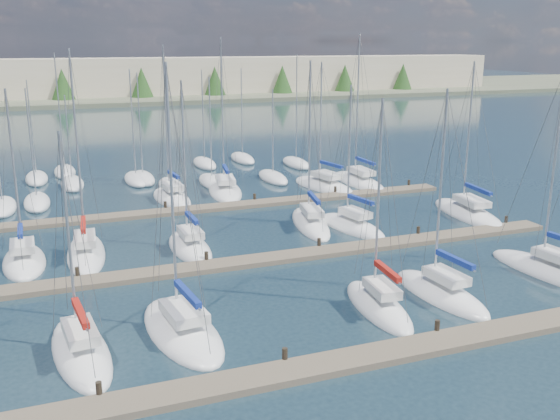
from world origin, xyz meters
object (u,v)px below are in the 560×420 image
object	(u,v)px
sailboat_o	(172,198)
sailboat_h	(24,262)
sailboat_d	(378,306)
sailboat_r	(359,182)
sailboat_q	(324,186)
sailboat_j	(190,247)
sailboat_p	(225,191)
sailboat_i	(86,253)
sailboat_f	(553,272)
sailboat_k	(310,223)
sailboat_e	(441,293)
sailboat_l	(352,226)
sailboat_m	(468,213)
sailboat_b	(81,352)
sailboat_c	(182,330)

from	to	relation	value
sailboat_o	sailboat_h	world-z (taller)	sailboat_o
sailboat_d	sailboat_r	distance (m)	31.01
sailboat_q	sailboat_j	bearing A→B (deg)	-150.94
sailboat_d	sailboat_p	bearing A→B (deg)	96.02
sailboat_i	sailboat_f	distance (m)	30.17
sailboat_p	sailboat_q	world-z (taller)	sailboat_p
sailboat_k	sailboat_r	world-z (taller)	sailboat_r
sailboat_j	sailboat_e	bearing A→B (deg)	-50.25
sailboat_r	sailboat_j	world-z (taller)	sailboat_r
sailboat_k	sailboat_r	xyz separation A→B (m)	(10.63, 12.07, -0.00)
sailboat_l	sailboat_m	bearing A→B (deg)	-9.83
sailboat_j	sailboat_r	bearing A→B (deg)	33.44
sailboat_f	sailboat_l	bearing A→B (deg)	110.72
sailboat_b	sailboat_h	distance (m)	14.24
sailboat_l	sailboat_e	xyz separation A→B (m)	(-1.37, -13.63, 0.01)
sailboat_j	sailboat_c	bearing A→B (deg)	-105.87
sailboat_e	sailboat_d	xyz separation A→B (m)	(-4.20, -0.31, 0.01)
sailboat_k	sailboat_d	xyz separation A→B (m)	(-2.91, -15.83, 0.00)
sailboat_l	sailboat_c	distance (m)	20.71
sailboat_m	sailboat_d	size ratio (longest dim) A/B	1.10
sailboat_o	sailboat_j	world-z (taller)	sailboat_o
sailboat_c	sailboat_o	bearing A→B (deg)	73.70
sailboat_r	sailboat_l	bearing A→B (deg)	-119.84
sailboat_q	sailboat_m	bearing A→B (deg)	-73.68
sailboat_p	sailboat_b	xyz separation A→B (m)	(-15.07, -28.55, -0.01)
sailboat_c	sailboat_o	xyz separation A→B (m)	(4.90, 27.05, 0.01)
sailboat_i	sailboat_p	bearing A→B (deg)	49.88
sailboat_f	sailboat_m	bearing A→B (deg)	67.23
sailboat_i	sailboat_k	size ratio (longest dim) A/B	1.07
sailboat_l	sailboat_f	bearing A→B (deg)	-71.83
sailboat_k	sailboat_e	xyz separation A→B (m)	(1.29, -15.53, -0.00)
sailboat_f	sailboat_r	xyz separation A→B (m)	(0.93, 27.28, 0.01)
sailboat_i	sailboat_h	world-z (taller)	sailboat_i
sailboat_i	sailboat_p	xyz separation A→B (m)	(13.82, 14.30, -0.01)
sailboat_p	sailboat_c	world-z (taller)	sailboat_p
sailboat_m	sailboat_r	world-z (taller)	sailboat_r
sailboat_b	sailboat_r	size ratio (longest dim) A/B	0.71
sailboat_h	sailboat_d	bearing A→B (deg)	-39.56
sailboat_q	sailboat_b	world-z (taller)	sailboat_q
sailboat_q	sailboat_b	size ratio (longest dim) A/B	1.17
sailboat_i	sailboat_d	world-z (taller)	sailboat_i
sailboat_i	sailboat_o	bearing A→B (deg)	61.39
sailboat_p	sailboat_b	size ratio (longest dim) A/B	1.37
sailboat_o	sailboat_r	distance (m)	19.16
sailboat_q	sailboat_f	size ratio (longest dim) A/B	0.97
sailboat_l	sailboat_e	world-z (taller)	sailboat_e
sailboat_q	sailboat_h	xyz separation A→B (m)	(-27.40, -13.00, 0.01)
sailboat_h	sailboat_i	bearing A→B (deg)	2.69
sailboat_c	sailboat_p	bearing A→B (deg)	63.91
sailboat_k	sailboat_b	world-z (taller)	sailboat_k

